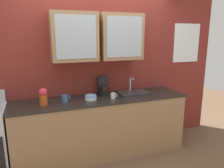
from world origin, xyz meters
TOP-DOWN VIEW (x-y plane):
  - ground_plane at (0.00, 0.00)m, footprint 10.00×10.00m
  - back_wall_unit at (0.01, 0.32)m, footprint 4.49×0.44m
  - counter at (0.00, 0.00)m, footprint 2.61×0.63m
  - sink_faucet at (0.55, 0.05)m, footprint 0.49×0.32m
  - bowl_stack at (-0.18, -0.03)m, footprint 0.17×0.17m
  - vase at (-0.84, -0.06)m, footprint 0.11×0.11m
  - cup_near_sink at (0.15, -0.10)m, footprint 0.10×0.07m
  - cup_near_bowls at (-0.55, -0.02)m, footprint 0.12×0.09m
  - coffee_maker at (0.08, 0.17)m, footprint 0.17×0.20m

SIDE VIEW (x-z plane):
  - ground_plane at x=0.00m, z-range 0.00..0.00m
  - counter at x=0.00m, z-range 0.00..0.93m
  - sink_faucet at x=0.55m, z-range 0.83..1.07m
  - bowl_stack at x=-0.18m, z-range 0.93..1.00m
  - cup_near_sink at x=0.15m, z-range 0.93..1.02m
  - cup_near_bowls at x=-0.55m, z-range 0.93..1.03m
  - coffee_maker at x=0.08m, z-range 0.89..1.18m
  - vase at x=-0.84m, z-range 0.94..1.17m
  - back_wall_unit at x=0.01m, z-range 0.09..2.81m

